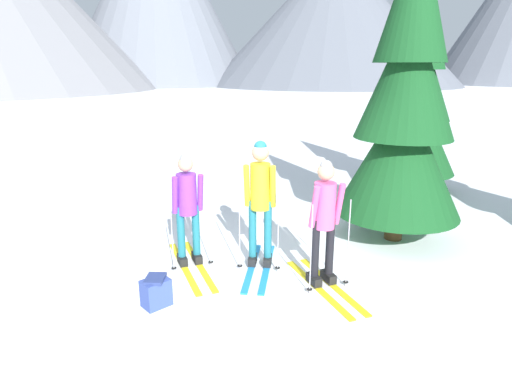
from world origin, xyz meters
TOP-DOWN VIEW (x-y plane):
  - ground_plane at (0.00, 0.00)m, footprint 400.00×400.00m
  - skier_in_purple at (-0.97, 0.18)m, footprint 0.99×1.75m
  - skier_in_yellow at (0.06, 0.20)m, footprint 0.61×1.59m
  - skier_in_pink at (0.90, -0.36)m, footprint 0.95×1.65m
  - pine_tree_mid at (3.43, 4.35)m, footprint 1.91×1.91m
  - pine_tree_far at (2.27, 1.29)m, footprint 2.00×2.00m
  - backpack_on_snow_front at (-1.17, -0.98)m, footprint 0.40×0.40m

SIDE VIEW (x-z plane):
  - ground_plane at x=0.00m, z-range 0.00..0.00m
  - backpack_on_snow_front at x=-1.17m, z-range 0.00..0.38m
  - skier_in_purple at x=-0.97m, z-range 0.06..1.71m
  - skier_in_pink at x=0.90m, z-range 0.08..1.77m
  - skier_in_yellow at x=0.06m, z-range 0.13..1.97m
  - pine_tree_mid at x=3.43m, z-range -0.20..4.43m
  - pine_tree_far at x=2.27m, z-range -0.21..4.62m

